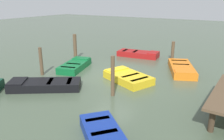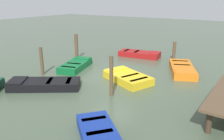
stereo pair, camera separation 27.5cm
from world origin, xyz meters
name	(u,v)px [view 1 (the left image)]	position (x,y,z in m)	size (l,w,h in m)	color
ground_plane	(112,76)	(0.00, 0.00, 0.00)	(80.00, 80.00, 0.00)	#475642
rowboat_green	(75,65)	(0.04, -2.73, 0.22)	(3.02, 1.93, 0.46)	#0F602D
rowboat_orange	(181,68)	(-2.84, 3.23, 0.22)	(3.54, 2.48, 0.46)	orange
rowboat_black	(45,85)	(3.41, -1.83, 0.22)	(2.92, 3.51, 0.46)	black
rowboat_red	(138,54)	(-4.92, -0.61, 0.22)	(1.55, 3.19, 0.46)	maroon
rowboat_yellow	(128,77)	(0.30, 1.18, 0.22)	(2.39, 2.99, 0.46)	gold
mooring_piling_far_right	(173,51)	(-5.08, 1.97, 0.69)	(0.22, 0.22, 1.39)	brown
mooring_piling_near_right	(113,76)	(2.36, 1.47, 0.94)	(0.17, 0.17, 1.88)	brown
mooring_piling_mid_right	(41,61)	(1.97, -3.59, 0.81)	(0.19, 0.19, 1.63)	brown
mooring_piling_mid_left	(75,47)	(-1.84, -4.27, 0.92)	(0.25, 0.25, 1.84)	brown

